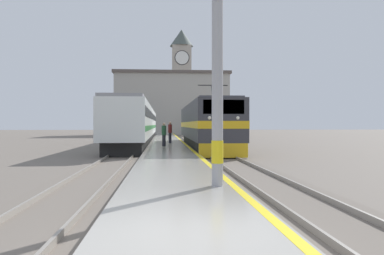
{
  "coord_description": "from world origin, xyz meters",
  "views": [
    {
      "loc": [
        -0.45,
        -5.86,
        1.96
      ],
      "look_at": [
        1.63,
        20.38,
        1.74
      ],
      "focal_mm": 35.0,
      "sensor_mm": 36.0,
      "label": 1
    }
  ],
  "objects_px": {
    "locomotive_train": "(205,125)",
    "clock_tower": "(182,78)",
    "passenger_train": "(139,124)",
    "second_waiting_passenger": "(164,134)",
    "person_on_platform": "(170,132)",
    "catenary_mast": "(219,45)"
  },
  "relations": [
    {
      "from": "locomotive_train",
      "to": "clock_tower",
      "type": "bearing_deg",
      "value": 89.19
    },
    {
      "from": "passenger_train",
      "to": "second_waiting_passenger",
      "type": "relative_size",
      "value": 20.55
    },
    {
      "from": "locomotive_train",
      "to": "clock_tower",
      "type": "distance_m",
      "value": 51.94
    },
    {
      "from": "passenger_train",
      "to": "second_waiting_passenger",
      "type": "bearing_deg",
      "value": -77.61
    },
    {
      "from": "catenary_mast",
      "to": "passenger_train",
      "type": "bearing_deg",
      "value": 97.56
    },
    {
      "from": "person_on_platform",
      "to": "clock_tower",
      "type": "height_order",
      "value": "clock_tower"
    },
    {
      "from": "person_on_platform",
      "to": "second_waiting_passenger",
      "type": "relative_size",
      "value": 1.06
    },
    {
      "from": "locomotive_train",
      "to": "clock_tower",
      "type": "relative_size",
      "value": 0.82
    },
    {
      "from": "person_on_platform",
      "to": "passenger_train",
      "type": "bearing_deg",
      "value": 115.15
    },
    {
      "from": "locomotive_train",
      "to": "second_waiting_passenger",
      "type": "bearing_deg",
      "value": -150.44
    },
    {
      "from": "passenger_train",
      "to": "second_waiting_passenger",
      "type": "height_order",
      "value": "passenger_train"
    },
    {
      "from": "clock_tower",
      "to": "passenger_train",
      "type": "bearing_deg",
      "value": -99.08
    },
    {
      "from": "locomotive_train",
      "to": "catenary_mast",
      "type": "bearing_deg",
      "value": -95.47
    },
    {
      "from": "locomotive_train",
      "to": "catenary_mast",
      "type": "xyz_separation_m",
      "value": [
        -1.91,
        -19.95,
        2.18
      ]
    },
    {
      "from": "passenger_train",
      "to": "catenary_mast",
      "type": "xyz_separation_m",
      "value": [
        3.95,
        -29.75,
        2.02
      ]
    },
    {
      "from": "locomotive_train",
      "to": "clock_tower",
      "type": "height_order",
      "value": "clock_tower"
    },
    {
      "from": "person_on_platform",
      "to": "locomotive_train",
      "type": "bearing_deg",
      "value": -49.06
    },
    {
      "from": "passenger_train",
      "to": "second_waiting_passenger",
      "type": "distance_m",
      "value": 11.97
    },
    {
      "from": "passenger_train",
      "to": "clock_tower",
      "type": "distance_m",
      "value": 42.84
    },
    {
      "from": "catenary_mast",
      "to": "second_waiting_passenger",
      "type": "relative_size",
      "value": 4.34
    },
    {
      "from": "catenary_mast",
      "to": "clock_tower",
      "type": "xyz_separation_m",
      "value": [
        2.63,
        70.89,
        7.94
      ]
    },
    {
      "from": "catenary_mast",
      "to": "second_waiting_passenger",
      "type": "distance_m",
      "value": 18.35
    }
  ]
}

